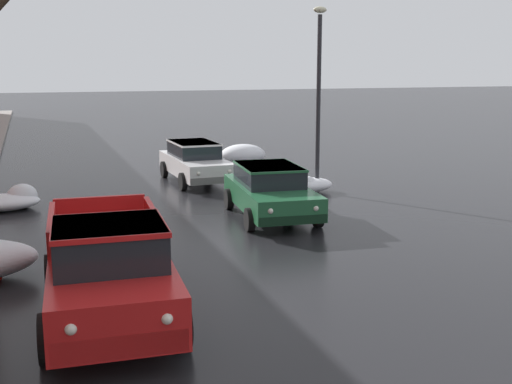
{
  "coord_description": "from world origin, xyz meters",
  "views": [
    {
      "loc": [
        -3.59,
        -2.91,
        4.1
      ],
      "look_at": [
        1.06,
        10.2,
        1.33
      ],
      "focal_mm": 44.89,
      "sensor_mm": 36.0,
      "label": 1
    }
  ],
  "objects_px": {
    "pickup_truck_red_approaching_near_lane": "(109,268)",
    "street_lamp_post": "(319,91)",
    "sedan_white_parked_kerbside_mid": "(195,161)",
    "sedan_green_parked_kerbside_close": "(270,190)"
  },
  "relations": [
    {
      "from": "sedan_green_parked_kerbside_close",
      "to": "street_lamp_post",
      "type": "height_order",
      "value": "street_lamp_post"
    },
    {
      "from": "pickup_truck_red_approaching_near_lane",
      "to": "street_lamp_post",
      "type": "bearing_deg",
      "value": 48.19
    },
    {
      "from": "sedan_white_parked_kerbside_mid",
      "to": "street_lamp_post",
      "type": "relative_size",
      "value": 0.76
    },
    {
      "from": "sedan_green_parked_kerbside_close",
      "to": "sedan_white_parked_kerbside_mid",
      "type": "relative_size",
      "value": 0.98
    },
    {
      "from": "sedan_green_parked_kerbside_close",
      "to": "sedan_white_parked_kerbside_mid",
      "type": "distance_m",
      "value": 5.97
    },
    {
      "from": "pickup_truck_red_approaching_near_lane",
      "to": "sedan_white_parked_kerbside_mid",
      "type": "relative_size",
      "value": 1.13
    },
    {
      "from": "street_lamp_post",
      "to": "sedan_white_parked_kerbside_mid",
      "type": "bearing_deg",
      "value": 135.77
    },
    {
      "from": "pickup_truck_red_approaching_near_lane",
      "to": "sedan_white_parked_kerbside_mid",
      "type": "bearing_deg",
      "value": 69.48
    },
    {
      "from": "street_lamp_post",
      "to": "sedan_green_parked_kerbside_close",
      "type": "bearing_deg",
      "value": -134.27
    },
    {
      "from": "pickup_truck_red_approaching_near_lane",
      "to": "street_lamp_post",
      "type": "height_order",
      "value": "street_lamp_post"
    }
  ]
}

